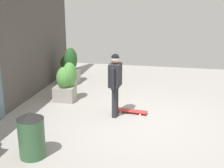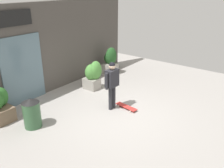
# 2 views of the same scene
# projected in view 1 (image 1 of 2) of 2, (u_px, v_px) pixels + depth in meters

# --- Properties ---
(ground_plane) EXTENTS (12.00, 12.00, 0.00)m
(ground_plane) POSITION_uv_depth(u_px,v_px,m) (125.00, 120.00, 7.42)
(ground_plane) COLOR #9E9993
(building_facade) EXTENTS (8.49, 0.31, 3.30)m
(building_facade) POSITION_uv_depth(u_px,v_px,m) (1.00, 49.00, 7.54)
(building_facade) COLOR #4C4742
(building_facade) RESTS_ON ground_plane
(skateboarder) EXTENTS (0.61, 0.27, 1.61)m
(skateboarder) POSITION_uv_depth(u_px,v_px,m) (115.00, 79.00, 7.36)
(skateboarder) COLOR #28282D
(skateboarder) RESTS_ON ground_plane
(skateboard) EXTENTS (0.33, 0.83, 0.08)m
(skateboard) POSITION_uv_depth(u_px,v_px,m) (132.00, 111.00, 7.81)
(skateboard) COLOR red
(skateboard) RESTS_ON ground_plane
(planter_box_right) EXTENTS (0.68, 0.62, 1.12)m
(planter_box_right) POSITION_uv_depth(u_px,v_px,m) (66.00, 81.00, 8.60)
(planter_box_right) COLOR gray
(planter_box_right) RESTS_ON ground_plane
(planter_box_mid) EXTENTS (0.64, 0.64, 1.24)m
(planter_box_mid) POSITION_uv_depth(u_px,v_px,m) (70.00, 65.00, 10.37)
(planter_box_mid) COLOR gray
(planter_box_mid) RESTS_ON ground_plane
(trash_bin) EXTENTS (0.50, 0.50, 0.90)m
(trash_bin) POSITION_uv_depth(u_px,v_px,m) (31.00, 135.00, 5.60)
(trash_bin) COLOR #335938
(trash_bin) RESTS_ON ground_plane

